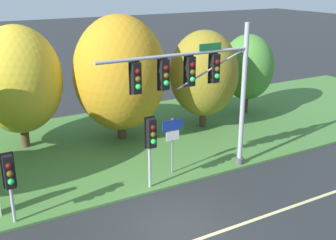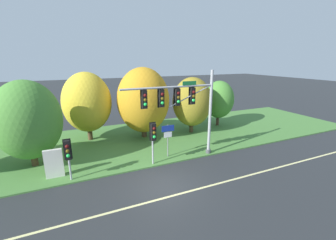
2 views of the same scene
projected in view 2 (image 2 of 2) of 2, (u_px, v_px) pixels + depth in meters
name	position (u px, v px, depth m)	size (l,w,h in m)	color
ground_plane	(165.00, 185.00, 13.82)	(160.00, 160.00, 0.00)	#282B2D
lane_stripe	(173.00, 196.00, 12.76)	(36.00, 0.16, 0.01)	beige
grass_verge	(130.00, 141.00, 21.07)	(48.00, 11.50, 0.10)	#477A38
traffic_signal_mast	(183.00, 103.00, 16.24)	(7.16, 0.49, 6.64)	#9EA0A5
pedestrian_signal_near_kerb	(153.00, 135.00, 15.69)	(0.46, 0.55, 3.18)	#9EA0A5
pedestrian_signal_further_along	(68.00, 152.00, 13.63)	(0.46, 0.55, 2.76)	#9EA0A5
route_sign_post	(168.00, 135.00, 17.21)	(1.03, 0.08, 2.60)	slate
tree_left_of_mast	(28.00, 120.00, 15.33)	(4.40, 4.40, 6.12)	#4C3823
tree_behind_signpost	(87.00, 102.00, 20.44)	(4.37, 4.37, 6.32)	#4C3823
tree_mid_verge	(143.00, 100.00, 21.21)	(4.92, 4.92, 6.71)	#4C3823
tree_tall_centre	(192.00, 102.00, 22.71)	(3.97, 3.97, 5.68)	#4C3823
tree_right_far	(219.00, 100.00, 25.19)	(3.35, 3.35, 5.09)	#423021
info_kiosk	(54.00, 164.00, 14.35)	(1.10, 0.24, 1.90)	silver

